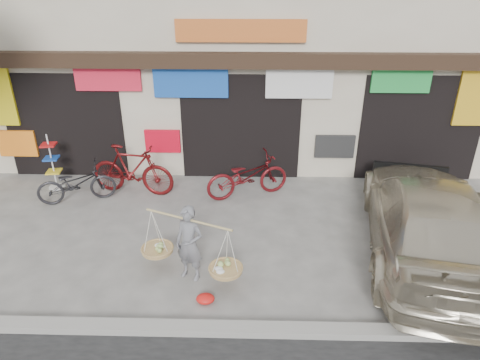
{
  "coord_description": "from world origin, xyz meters",
  "views": [
    {
      "loc": [
        0.25,
        -6.8,
        4.91
      ],
      "look_at": [
        0.05,
        0.9,
        1.15
      ],
      "focal_mm": 32.0,
      "sensor_mm": 36.0,
      "label": 1
    }
  ],
  "objects_px": {
    "bike_2": "(247,176)",
    "display_rack": "(53,167)",
    "street_vendor": "(190,247)",
    "bike_0": "(76,183)",
    "bike_1": "(132,170)",
    "suv": "(428,218)"
  },
  "relations": [
    {
      "from": "street_vendor",
      "to": "bike_0",
      "type": "height_order",
      "value": "street_vendor"
    },
    {
      "from": "suv",
      "to": "display_rack",
      "type": "distance_m",
      "value": 8.6
    },
    {
      "from": "bike_1",
      "to": "suv",
      "type": "bearing_deg",
      "value": -100.36
    },
    {
      "from": "bike_0",
      "to": "display_rack",
      "type": "height_order",
      "value": "display_rack"
    },
    {
      "from": "display_rack",
      "to": "bike_2",
      "type": "bearing_deg",
      "value": -3.66
    },
    {
      "from": "suv",
      "to": "display_rack",
      "type": "xyz_separation_m",
      "value": [
        -8.22,
        2.53,
        -0.19
      ]
    },
    {
      "from": "street_vendor",
      "to": "display_rack",
      "type": "relative_size",
      "value": 1.29
    },
    {
      "from": "bike_0",
      "to": "bike_1",
      "type": "height_order",
      "value": "bike_1"
    },
    {
      "from": "street_vendor",
      "to": "suv",
      "type": "relative_size",
      "value": 0.33
    },
    {
      "from": "bike_0",
      "to": "bike_1",
      "type": "bearing_deg",
      "value": -88.17
    },
    {
      "from": "bike_1",
      "to": "suv",
      "type": "height_order",
      "value": "suv"
    },
    {
      "from": "street_vendor",
      "to": "display_rack",
      "type": "xyz_separation_m",
      "value": [
        -3.84,
        3.41,
        -0.07
      ]
    },
    {
      "from": "suv",
      "to": "display_rack",
      "type": "bearing_deg",
      "value": -5.86
    },
    {
      "from": "street_vendor",
      "to": "bike_0",
      "type": "xyz_separation_m",
      "value": [
        -3.03,
        2.73,
        -0.18
      ]
    },
    {
      "from": "bike_0",
      "to": "bike_2",
      "type": "xyz_separation_m",
      "value": [
        3.99,
        0.37,
        0.07
      ]
    },
    {
      "from": "bike_0",
      "to": "display_rack",
      "type": "distance_m",
      "value": 1.07
    },
    {
      "from": "suv",
      "to": "display_rack",
      "type": "relative_size",
      "value": 3.93
    },
    {
      "from": "bike_0",
      "to": "display_rack",
      "type": "bearing_deg",
      "value": 31.88
    },
    {
      "from": "bike_2",
      "to": "display_rack",
      "type": "relative_size",
      "value": 1.42
    },
    {
      "from": "bike_1",
      "to": "display_rack",
      "type": "height_order",
      "value": "display_rack"
    },
    {
      "from": "bike_0",
      "to": "bike_2",
      "type": "bearing_deg",
      "value": -103.02
    },
    {
      "from": "street_vendor",
      "to": "bike_1",
      "type": "height_order",
      "value": "street_vendor"
    }
  ]
}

